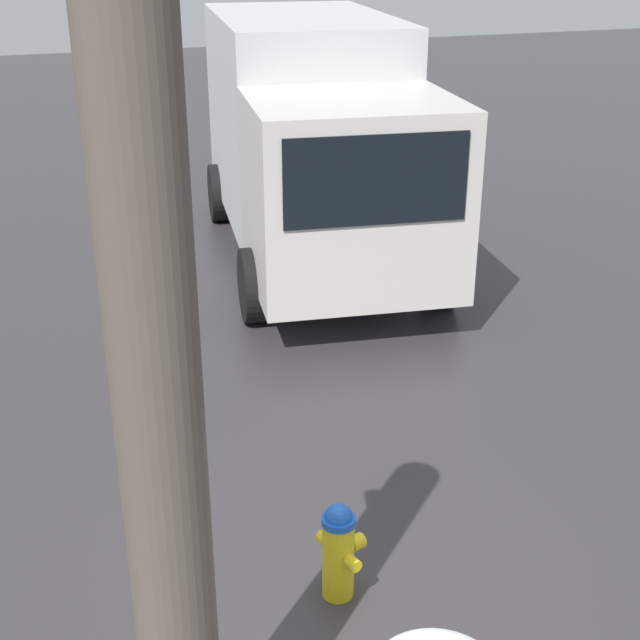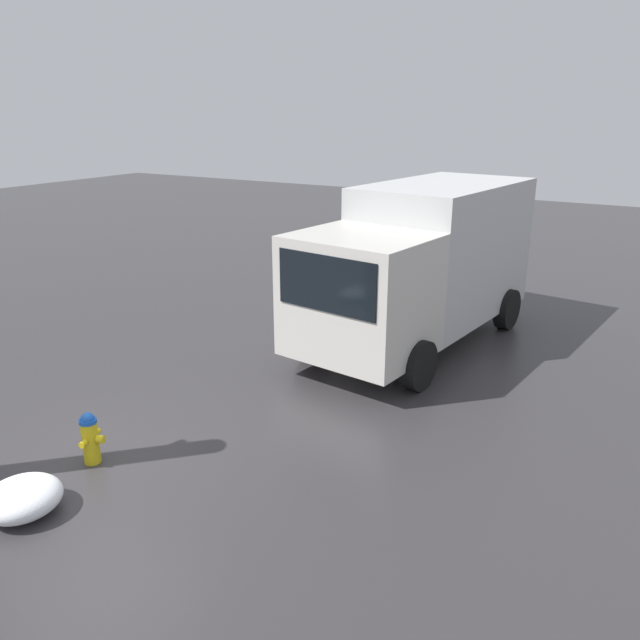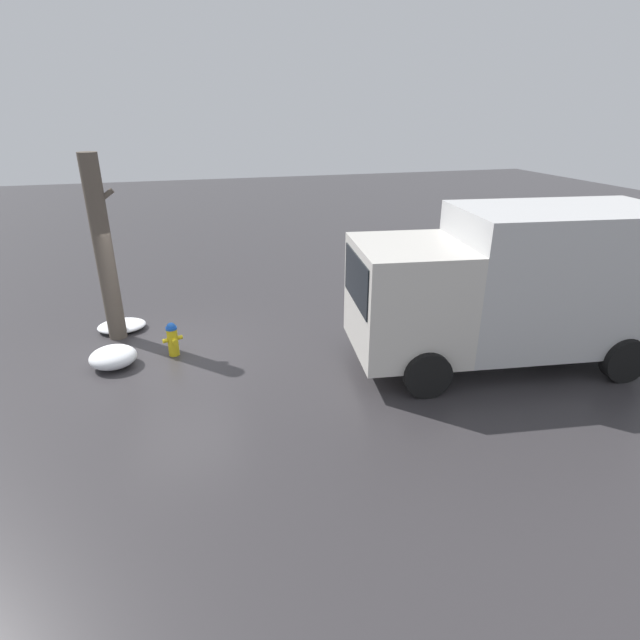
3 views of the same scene
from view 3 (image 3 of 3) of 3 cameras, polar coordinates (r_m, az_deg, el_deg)
The scene contains 6 objects.
ground_plane at distance 11.41m, azimuth -16.28°, elevation -3.83°, with size 60.00×60.00×0.00m, color #333033.
fire_hydrant at distance 11.24m, azimuth -16.49°, elevation -2.05°, with size 0.43×0.34×0.76m.
tree_trunk at distance 12.06m, azimuth -23.47°, elevation 7.28°, with size 0.61×0.40×4.16m.
delivery_truck at distance 10.81m, azimuth 21.23°, elevation 3.91°, with size 6.42×3.21×3.22m.
snow_pile_by_hydrant at distance 13.05m, azimuth -21.70°, elevation -0.61°, with size 1.12×0.91×0.21m.
snow_pile_curbside at distance 11.25m, azimuth -22.57°, elevation -3.93°, with size 0.95×0.92×0.42m.
Camera 3 is at (0.46, -10.26, 4.97)m, focal length 28.00 mm.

